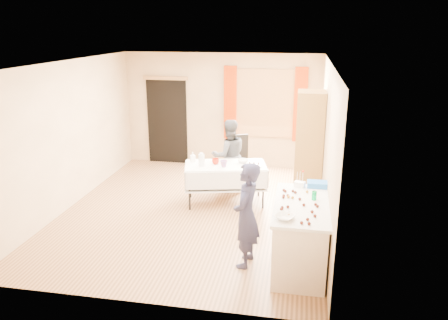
% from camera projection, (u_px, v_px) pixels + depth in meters
% --- Properties ---
extents(floor, '(4.50, 5.50, 0.02)m').
position_uv_depth(floor, '(193.00, 211.00, 7.82)').
color(floor, '#9E7047').
rests_on(floor, ground).
extents(ceiling, '(4.50, 5.50, 0.02)m').
position_uv_depth(ceiling, '(190.00, 62.00, 7.05)').
color(ceiling, white).
rests_on(ceiling, floor).
extents(wall_back, '(4.50, 0.02, 2.60)m').
position_uv_depth(wall_back, '(221.00, 111.00, 10.03)').
color(wall_back, tan).
rests_on(wall_back, floor).
extents(wall_front, '(4.50, 0.02, 2.60)m').
position_uv_depth(wall_front, '(130.00, 202.00, 4.84)').
color(wall_front, tan).
rests_on(wall_front, floor).
extents(wall_left, '(0.02, 5.50, 2.60)m').
position_uv_depth(wall_left, '(69.00, 135.00, 7.82)').
color(wall_left, tan).
rests_on(wall_left, floor).
extents(wall_right, '(0.02, 5.50, 2.60)m').
position_uv_depth(wall_right, '(327.00, 147.00, 7.05)').
color(wall_right, tan).
rests_on(wall_right, floor).
extents(window_frame, '(1.32, 0.06, 1.52)m').
position_uv_depth(window_frame, '(265.00, 104.00, 9.76)').
color(window_frame, olive).
rests_on(window_frame, wall_back).
extents(window_pane, '(1.20, 0.02, 1.40)m').
position_uv_depth(window_pane, '(265.00, 104.00, 9.75)').
color(window_pane, white).
rests_on(window_pane, wall_back).
extents(curtain_left, '(0.28, 0.06, 1.65)m').
position_uv_depth(curtain_left, '(230.00, 103.00, 9.85)').
color(curtain_left, '#972801').
rests_on(curtain_left, wall_back).
extents(curtain_right, '(0.28, 0.06, 1.65)m').
position_uv_depth(curtain_right, '(300.00, 105.00, 9.58)').
color(curtain_right, '#972801').
rests_on(curtain_right, wall_back).
extents(doorway, '(0.95, 0.04, 2.00)m').
position_uv_depth(doorway, '(167.00, 121.00, 10.31)').
color(doorway, black).
rests_on(doorway, floor).
extents(door_lintel, '(1.05, 0.06, 0.08)m').
position_uv_depth(door_lintel, '(165.00, 78.00, 9.98)').
color(door_lintel, olive).
rests_on(door_lintel, wall_back).
extents(cabinet, '(0.50, 0.60, 2.06)m').
position_uv_depth(cabinet, '(309.00, 147.00, 8.03)').
color(cabinet, olive).
rests_on(cabinet, floor).
extents(counter, '(0.72, 1.53, 0.91)m').
position_uv_depth(counter, '(300.00, 235.00, 5.93)').
color(counter, beige).
rests_on(counter, floor).
extents(party_table, '(1.62, 1.08, 0.75)m').
position_uv_depth(party_table, '(226.00, 180.00, 8.04)').
color(party_table, black).
rests_on(party_table, floor).
extents(chair, '(0.55, 0.55, 1.01)m').
position_uv_depth(chair, '(240.00, 170.00, 9.09)').
color(chair, black).
rests_on(chair, floor).
extents(girl, '(0.62, 0.48, 1.47)m').
position_uv_depth(girl, '(246.00, 215.00, 5.86)').
color(girl, '#1C1C3B').
rests_on(girl, floor).
extents(woman, '(1.11, 1.07, 1.45)m').
position_uv_depth(woman, '(229.00, 156.00, 8.58)').
color(woman, black).
rests_on(woman, floor).
extents(soda_can, '(0.08, 0.08, 0.12)m').
position_uv_depth(soda_can, '(314.00, 196.00, 5.91)').
color(soda_can, '#019141').
rests_on(soda_can, counter).
extents(mixing_bowl, '(0.39, 0.39, 0.06)m').
position_uv_depth(mixing_bowl, '(284.00, 217.00, 5.32)').
color(mixing_bowl, white).
rests_on(mixing_bowl, counter).
extents(foam_block, '(0.17, 0.14, 0.08)m').
position_uv_depth(foam_block, '(300.00, 184.00, 6.39)').
color(foam_block, white).
rests_on(foam_block, counter).
extents(blue_basket, '(0.30, 0.20, 0.08)m').
position_uv_depth(blue_basket, '(318.00, 184.00, 6.38)').
color(blue_basket, blue).
rests_on(blue_basket, counter).
extents(pitcher, '(0.14, 0.14, 0.22)m').
position_uv_depth(pitcher, '(202.00, 160.00, 7.83)').
color(pitcher, silver).
rests_on(pitcher, party_table).
extents(cup_red, '(0.25, 0.25, 0.10)m').
position_uv_depth(cup_red, '(216.00, 161.00, 7.95)').
color(cup_red, '#B61C08').
rests_on(cup_red, party_table).
extents(cup_rainbow, '(0.14, 0.14, 0.12)m').
position_uv_depth(cup_rainbow, '(224.00, 164.00, 7.80)').
color(cup_rainbow, red).
rests_on(cup_rainbow, party_table).
extents(small_bowl, '(0.35, 0.35, 0.06)m').
position_uv_depth(small_bowl, '(243.00, 161.00, 8.05)').
color(small_bowl, white).
rests_on(small_bowl, party_table).
extents(pastry_tray, '(0.29, 0.21, 0.02)m').
position_uv_depth(pastry_tray, '(254.00, 165.00, 7.88)').
color(pastry_tray, white).
rests_on(pastry_tray, party_table).
extents(bottle, '(0.16, 0.16, 0.19)m').
position_uv_depth(bottle, '(193.00, 157.00, 8.09)').
color(bottle, white).
rests_on(bottle, party_table).
extents(cake_balls, '(0.50, 1.09, 0.04)m').
position_uv_depth(cake_balls, '(295.00, 203.00, 5.75)').
color(cake_balls, '#3F2314').
rests_on(cake_balls, counter).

